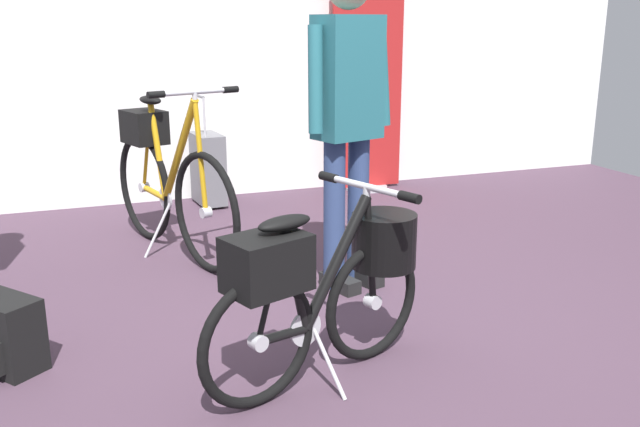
# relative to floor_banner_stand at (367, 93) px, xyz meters

# --- Properties ---
(ground_plane) EXTENTS (7.40, 7.40, 0.00)m
(ground_plane) POSITION_rel_floor_banner_stand_xyz_m (-1.22, -2.72, -0.78)
(ground_plane) COLOR #473342
(back_wall) EXTENTS (7.40, 0.10, 2.81)m
(back_wall) POSITION_rel_floor_banner_stand_xyz_m (-1.22, 0.22, 0.62)
(back_wall) COLOR white
(back_wall) RESTS_ON ground_plane
(floor_banner_stand) EXTENTS (0.60, 0.36, 1.74)m
(floor_banner_stand) POSITION_rel_floor_banner_stand_xyz_m (0.00, 0.00, 0.00)
(floor_banner_stand) COLOR #B7B7BC
(floor_banner_stand) RESTS_ON ground_plane
(folding_bike_foreground) EXTENTS (1.01, 0.56, 0.75)m
(folding_bike_foreground) POSITION_rel_floor_banner_stand_xyz_m (-1.42, -2.83, -0.38)
(folding_bike_foreground) COLOR black
(folding_bike_foreground) RESTS_ON ground_plane
(display_bike_left) EXTENTS (0.61, 1.38, 1.00)m
(display_bike_left) POSITION_rel_floor_banner_stand_xyz_m (-1.77, -1.07, -0.33)
(display_bike_left) COLOR black
(display_bike_left) RESTS_ON ground_plane
(visitor_browsing) EXTENTS (0.51, 0.34, 1.60)m
(visitor_browsing) POSITION_rel_floor_banner_stand_xyz_m (-0.98, -1.94, 0.13)
(visitor_browsing) COLOR navy
(visitor_browsing) RESTS_ON ground_plane
(rolling_suitcase) EXTENTS (0.21, 0.38, 0.83)m
(rolling_suitcase) POSITION_rel_floor_banner_stand_xyz_m (-1.33, -0.08, -0.50)
(rolling_suitcase) COLOR slate
(rolling_suitcase) RESTS_ON ground_plane
(backpack_on_floor) EXTENTS (0.31, 0.33, 0.30)m
(backpack_on_floor) POSITION_rel_floor_banner_stand_xyz_m (-2.60, -2.34, -0.64)
(backpack_on_floor) COLOR black
(backpack_on_floor) RESTS_ON ground_plane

